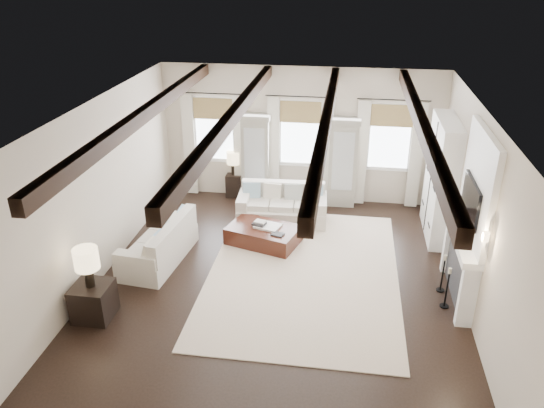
# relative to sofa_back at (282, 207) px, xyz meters

# --- Properties ---
(ground) EXTENTS (7.50, 7.50, 0.00)m
(ground) POSITION_rel_sofa_back_xyz_m (0.25, -2.46, -0.33)
(ground) COLOR black
(ground) RESTS_ON ground
(room_shell) EXTENTS (6.54, 7.54, 3.22)m
(room_shell) POSITION_rel_sofa_back_xyz_m (1.00, -1.57, 1.55)
(room_shell) COLOR beige
(room_shell) RESTS_ON ground
(area_rug) EXTENTS (3.50, 5.05, 0.02)m
(area_rug) POSITION_rel_sofa_back_xyz_m (0.68, -2.11, -0.32)
(area_rug) COLOR beige
(area_rug) RESTS_ON ground
(sofa_back) EXTENTS (2.00, 0.99, 0.84)m
(sofa_back) POSITION_rel_sofa_back_xyz_m (0.00, 0.00, 0.00)
(sofa_back) COLOR silver
(sofa_back) RESTS_ON ground
(sofa_left) EXTENTS (1.08, 2.02, 0.83)m
(sofa_left) POSITION_rel_sofa_back_xyz_m (-2.10, -2.06, 0.00)
(sofa_left) COLOR silver
(sofa_left) RESTS_ON ground
(ottoman) EXTENTS (1.61, 1.26, 0.37)m
(ottoman) POSITION_rel_sofa_back_xyz_m (-0.25, -1.09, -0.15)
(ottoman) COLOR black
(ottoman) RESTS_ON ground
(tray) EXTENTS (0.59, 0.51, 0.04)m
(tray) POSITION_rel_sofa_back_xyz_m (-0.16, -1.07, 0.06)
(tray) COLOR white
(tray) RESTS_ON ottoman
(book_lower) EXTENTS (0.31, 0.27, 0.04)m
(book_lower) POSITION_rel_sofa_back_xyz_m (-0.34, -1.07, 0.10)
(book_lower) COLOR #262628
(book_lower) RESTS_ON tray
(book_upper) EXTENTS (0.26, 0.23, 0.03)m
(book_upper) POSITION_rel_sofa_back_xyz_m (-0.32, -1.05, 0.13)
(book_upper) COLOR beige
(book_upper) RESTS_ON book_lower
(book_loose) EXTENTS (0.28, 0.24, 0.03)m
(book_loose) POSITION_rel_sofa_back_xyz_m (0.09, -1.39, 0.05)
(book_loose) COLOR #262628
(book_loose) RESTS_ON ottoman
(side_table_front) EXTENTS (0.60, 0.60, 0.60)m
(side_table_front) POSITION_rel_sofa_back_xyz_m (-2.60, -3.94, -0.03)
(side_table_front) COLOR black
(side_table_front) RESTS_ON ground
(lamp_front) EXTENTS (0.39, 0.39, 0.68)m
(lamp_front) POSITION_rel_sofa_back_xyz_m (-2.60, -3.94, 0.73)
(lamp_front) COLOR black
(lamp_front) RESTS_ON side_table_front
(side_table_back) EXTENTS (0.38, 0.38, 0.56)m
(side_table_back) POSITION_rel_sofa_back_xyz_m (-1.35, 1.19, -0.05)
(side_table_back) COLOR black
(side_table_back) RESTS_ON ground
(lamp_back) EXTENTS (0.34, 0.34, 0.58)m
(lamp_back) POSITION_rel_sofa_back_xyz_m (-1.35, 1.19, 0.63)
(lamp_back) COLOR black
(lamp_back) RESTS_ON side_table_back
(candlestick_near) EXTENTS (0.15, 0.15, 0.76)m
(candlestick_near) POSITION_rel_sofa_back_xyz_m (3.15, -2.81, -0.02)
(candlestick_near) COLOR black
(candlestick_near) RESTS_ON ground
(candlestick_far) EXTENTS (0.15, 0.15, 0.73)m
(candlestick_far) POSITION_rel_sofa_back_xyz_m (3.15, -2.33, -0.03)
(candlestick_far) COLOR black
(candlestick_far) RESTS_ON ground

